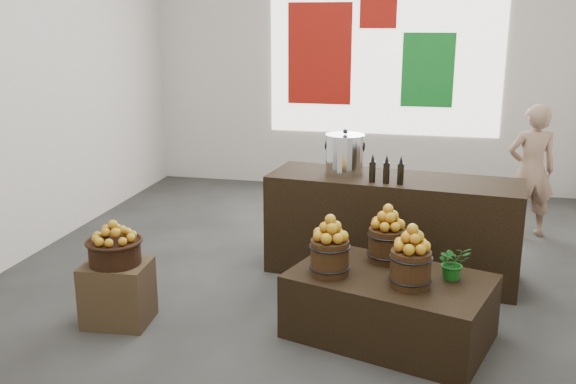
% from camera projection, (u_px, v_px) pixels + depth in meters
% --- Properties ---
extents(ground, '(7.00, 7.00, 0.00)m').
position_uv_depth(ground, '(317.00, 277.00, 6.10)').
color(ground, '#3C3C39').
rests_on(ground, ground).
extents(back_wall, '(6.00, 0.04, 4.00)m').
position_uv_depth(back_wall, '(363.00, 47.00, 8.87)').
color(back_wall, beige).
rests_on(back_wall, ground).
extents(back_opening, '(3.20, 0.02, 2.40)m').
position_uv_depth(back_opening, '(384.00, 47.00, 8.79)').
color(back_opening, white).
rests_on(back_opening, back_wall).
extents(deco_red_left, '(0.90, 0.04, 1.40)m').
position_uv_depth(deco_red_left, '(320.00, 54.00, 9.00)').
color(deco_red_left, '#9A130B').
rests_on(deco_red_left, back_wall).
extents(deco_green_right, '(0.70, 0.04, 1.00)m').
position_uv_depth(deco_green_right, '(428.00, 70.00, 8.73)').
color(deco_green_right, '#127623').
rests_on(deco_green_right, back_wall).
extents(deco_red_upper, '(0.50, 0.04, 0.50)m').
position_uv_depth(deco_red_upper, '(378.00, 9.00, 8.67)').
color(deco_red_upper, '#9A130B').
rests_on(deco_red_upper, back_wall).
extents(crate, '(0.54, 0.45, 0.51)m').
position_uv_depth(crate, '(118.00, 293.00, 5.13)').
color(crate, brown).
rests_on(crate, ground).
extents(wicker_basket, '(0.41, 0.41, 0.18)m').
position_uv_depth(wicker_basket, '(115.00, 252.00, 5.04)').
color(wicker_basket, black).
rests_on(wicker_basket, crate).
extents(apples_in_basket, '(0.32, 0.32, 0.17)m').
position_uv_depth(apples_in_basket, '(113.00, 231.00, 4.99)').
color(apples_in_basket, maroon).
rests_on(apples_in_basket, wicker_basket).
extents(display_table, '(1.66, 1.30, 0.50)m').
position_uv_depth(display_table, '(389.00, 306.00, 4.89)').
color(display_table, black).
rests_on(display_table, ground).
extents(apple_bucket_front_left, '(0.29, 0.29, 0.27)m').
position_uv_depth(apple_bucket_front_left, '(330.00, 257.00, 4.83)').
color(apple_bucket_front_left, '#3E2810').
rests_on(apple_bucket_front_left, display_table).
extents(apples_in_bucket_front_left, '(0.22, 0.22, 0.20)m').
position_uv_depth(apples_in_bucket_front_left, '(330.00, 228.00, 4.76)').
color(apples_in_bucket_front_left, maroon).
rests_on(apples_in_bucket_front_left, apple_bucket_front_left).
extents(apple_bucket_front_right, '(0.29, 0.29, 0.27)m').
position_uv_depth(apple_bucket_front_right, '(410.00, 269.00, 4.60)').
color(apple_bucket_front_right, '#3E2810').
rests_on(apple_bucket_front_right, display_table).
extents(apples_in_bucket_front_right, '(0.22, 0.22, 0.20)m').
position_uv_depth(apples_in_bucket_front_right, '(412.00, 238.00, 4.54)').
color(apples_in_bucket_front_right, maroon).
rests_on(apples_in_bucket_front_right, apple_bucket_front_right).
extents(apple_bucket_rear, '(0.29, 0.29, 0.27)m').
position_uv_depth(apple_bucket_rear, '(387.00, 245.00, 5.09)').
color(apple_bucket_rear, '#3E2810').
rests_on(apple_bucket_rear, display_table).
extents(apples_in_bucket_rear, '(0.22, 0.22, 0.20)m').
position_uv_depth(apples_in_bucket_rear, '(388.00, 217.00, 5.03)').
color(apples_in_bucket_rear, maroon).
rests_on(apples_in_bucket_rear, apple_bucket_rear).
extents(herb_garnish_right, '(0.30, 0.28, 0.27)m').
position_uv_depth(herb_garnish_right, '(453.00, 262.00, 4.73)').
color(herb_garnish_right, '#125615').
rests_on(herb_garnish_right, display_table).
extents(herb_garnish_left, '(0.16, 0.15, 0.24)m').
position_uv_depth(herb_garnish_left, '(329.00, 241.00, 5.23)').
color(herb_garnish_left, '#125615').
rests_on(herb_garnish_left, display_table).
extents(counter, '(2.39, 1.00, 0.95)m').
position_uv_depth(counter, '(392.00, 226.00, 6.07)').
color(counter, black).
rests_on(counter, ground).
extents(stock_pot_left, '(0.36, 0.36, 0.36)m').
position_uv_depth(stock_pot_left, '(345.00, 155.00, 6.05)').
color(stock_pot_left, silver).
rests_on(stock_pot_left, counter).
extents(oil_cruets, '(0.26, 0.09, 0.26)m').
position_uv_depth(oil_cruets, '(390.00, 169.00, 5.70)').
color(oil_cruets, black).
rests_on(oil_cruets, counter).
extents(shopper, '(0.61, 0.46, 1.50)m').
position_uv_depth(shopper, '(531.00, 171.00, 7.09)').
color(shopper, '#927059').
rests_on(shopper, ground).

